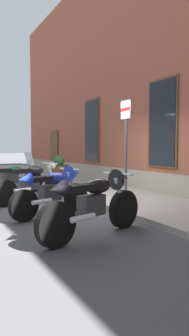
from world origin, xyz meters
TOP-DOWN VIEW (x-y plane):
  - ground_plane at (0.00, 0.00)m, footprint 140.00×140.00m
  - sidewalk at (0.00, 1.20)m, footprint 31.85×2.41m
  - motorcycle_green_touring at (-2.47, -1.39)m, footprint 0.86×2.06m
  - motorcycle_black_naked at (-0.83, -1.16)m, footprint 0.85×2.12m
  - motorcycle_blue_sport at (0.82, -1.17)m, footprint 0.85×1.93m
  - motorcycle_black_sport at (2.56, -1.11)m, footprint 0.89×2.13m
  - parking_sign at (0.75, 0.64)m, footprint 0.36×0.07m
  - barrel_planter at (-3.46, 0.61)m, footprint 0.70×0.70m

SIDE VIEW (x-z plane):
  - ground_plane at x=0.00m, z-range 0.00..0.00m
  - sidewalk at x=0.00m, z-range 0.00..0.13m
  - motorcycle_black_naked at x=-0.83m, z-range -0.01..1.00m
  - motorcycle_green_touring at x=-2.47m, z-range -0.11..1.17m
  - barrel_planter at x=-3.46m, z-range 0.03..1.05m
  - motorcycle_blue_sport at x=0.82m, z-range 0.05..1.08m
  - motorcycle_black_sport at x=2.56m, z-range 0.04..1.10m
  - parking_sign at x=0.75m, z-range 0.48..2.92m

